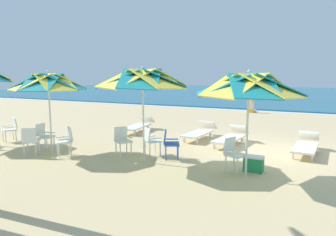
{
  "coord_description": "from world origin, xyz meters",
  "views": [
    {
      "loc": [
        1.64,
        -10.31,
        2.52
      ],
      "look_at": [
        -3.1,
        -0.61,
        1.0
      ],
      "focal_mm": 34.61,
      "sensor_mm": 36.0,
      "label": 1
    }
  ],
  "objects_px": {
    "plastic_chair_5": "(44,135)",
    "plastic_chair_4": "(31,139)",
    "sun_lounger_2": "(200,132)",
    "cooler_box": "(254,164)",
    "plastic_chair_2": "(123,139)",
    "plastic_chair_6": "(66,140)",
    "beach_umbrella_0": "(249,86)",
    "plastic_chair_8": "(11,128)",
    "plastic_chair_0": "(234,152)",
    "sun_lounger_3": "(138,125)",
    "beachgoer_seated": "(252,108)",
    "sun_lounger_0": "(306,145)",
    "beach_umbrella_2": "(48,82)",
    "plastic_chair_3": "(169,142)",
    "sun_lounger_1": "(231,137)",
    "beach_umbrella_1": "(143,79)",
    "plastic_chair_1": "(150,139)"
  },
  "relations": [
    {
      "from": "sun_lounger_3",
      "to": "beachgoer_seated",
      "type": "distance_m",
      "value": 9.45
    },
    {
      "from": "plastic_chair_8",
      "to": "beachgoer_seated",
      "type": "distance_m",
      "value": 14.12
    },
    {
      "from": "beach_umbrella_1",
      "to": "beach_umbrella_2",
      "type": "height_order",
      "value": "beach_umbrella_1"
    },
    {
      "from": "sun_lounger_0",
      "to": "sun_lounger_1",
      "type": "relative_size",
      "value": 0.99
    },
    {
      "from": "plastic_chair_3",
      "to": "plastic_chair_5",
      "type": "relative_size",
      "value": 1.0
    },
    {
      "from": "beach_umbrella_2",
      "to": "sun_lounger_0",
      "type": "xyz_separation_m",
      "value": [
        7.25,
        3.35,
        -1.94
      ]
    },
    {
      "from": "beach_umbrella_2",
      "to": "beachgoer_seated",
      "type": "bearing_deg",
      "value": 75.25
    },
    {
      "from": "plastic_chair_8",
      "to": "sun_lounger_2",
      "type": "xyz_separation_m",
      "value": [
        6.12,
        3.42,
        -0.22
      ]
    },
    {
      "from": "plastic_chair_1",
      "to": "sun_lounger_1",
      "type": "bearing_deg",
      "value": 53.45
    },
    {
      "from": "plastic_chair_5",
      "to": "plastic_chair_4",
      "type": "bearing_deg",
      "value": -74.98
    },
    {
      "from": "plastic_chair_2",
      "to": "cooler_box",
      "type": "height_order",
      "value": "plastic_chair_2"
    },
    {
      "from": "plastic_chair_3",
      "to": "sun_lounger_2",
      "type": "bearing_deg",
      "value": 93.75
    },
    {
      "from": "plastic_chair_1",
      "to": "plastic_chair_0",
      "type": "bearing_deg",
      "value": -10.14
    },
    {
      "from": "plastic_chair_8",
      "to": "sun_lounger_2",
      "type": "height_order",
      "value": "plastic_chair_8"
    },
    {
      "from": "plastic_chair_3",
      "to": "plastic_chair_4",
      "type": "height_order",
      "value": "same"
    },
    {
      "from": "plastic_chair_1",
      "to": "plastic_chair_8",
      "type": "height_order",
      "value": "same"
    },
    {
      "from": "beach_umbrella_0",
      "to": "sun_lounger_2",
      "type": "bearing_deg",
      "value": 124.02
    },
    {
      "from": "plastic_chair_0",
      "to": "plastic_chair_8",
      "type": "height_order",
      "value": "same"
    },
    {
      "from": "plastic_chair_6",
      "to": "cooler_box",
      "type": "bearing_deg",
      "value": 9.38
    },
    {
      "from": "plastic_chair_0",
      "to": "plastic_chair_6",
      "type": "distance_m",
      "value": 5.03
    },
    {
      "from": "plastic_chair_0",
      "to": "sun_lounger_3",
      "type": "bearing_deg",
      "value": 143.81
    },
    {
      "from": "beach_umbrella_1",
      "to": "plastic_chair_8",
      "type": "height_order",
      "value": "beach_umbrella_1"
    },
    {
      "from": "plastic_chair_8",
      "to": "sun_lounger_0",
      "type": "xyz_separation_m",
      "value": [
        9.9,
        2.72,
        -0.22
      ]
    },
    {
      "from": "sun_lounger_1",
      "to": "beach_umbrella_0",
      "type": "bearing_deg",
      "value": -69.25
    },
    {
      "from": "plastic_chair_2",
      "to": "sun_lounger_1",
      "type": "distance_m",
      "value": 3.86
    },
    {
      "from": "sun_lounger_2",
      "to": "cooler_box",
      "type": "relative_size",
      "value": 4.35
    },
    {
      "from": "plastic_chair_5",
      "to": "sun_lounger_0",
      "type": "relative_size",
      "value": 0.4
    },
    {
      "from": "cooler_box",
      "to": "sun_lounger_2",
      "type": "bearing_deg",
      "value": 129.66
    },
    {
      "from": "plastic_chair_1",
      "to": "beach_umbrella_2",
      "type": "distance_m",
      "value": 3.6
    },
    {
      "from": "beach_umbrella_2",
      "to": "cooler_box",
      "type": "relative_size",
      "value": 5.17
    },
    {
      "from": "beach_umbrella_2",
      "to": "plastic_chair_2",
      "type": "bearing_deg",
      "value": 18.92
    },
    {
      "from": "sun_lounger_3",
      "to": "sun_lounger_2",
      "type": "bearing_deg",
      "value": -6.0
    },
    {
      "from": "sun_lounger_0",
      "to": "sun_lounger_2",
      "type": "bearing_deg",
      "value": 169.43
    },
    {
      "from": "plastic_chair_5",
      "to": "plastic_chair_6",
      "type": "xyz_separation_m",
      "value": [
        1.18,
        -0.24,
        0.0
      ]
    },
    {
      "from": "plastic_chair_2",
      "to": "sun_lounger_1",
      "type": "bearing_deg",
      "value": 47.22
    },
    {
      "from": "sun_lounger_3",
      "to": "cooler_box",
      "type": "bearing_deg",
      "value": -32.29
    },
    {
      "from": "cooler_box",
      "to": "plastic_chair_6",
      "type": "bearing_deg",
      "value": -170.62
    },
    {
      "from": "sun_lounger_0",
      "to": "beach_umbrella_2",
      "type": "bearing_deg",
      "value": -155.16
    },
    {
      "from": "plastic_chair_4",
      "to": "plastic_chair_1",
      "type": "bearing_deg",
      "value": 26.39
    },
    {
      "from": "sun_lounger_3",
      "to": "beachgoer_seated",
      "type": "xyz_separation_m",
      "value": [
        2.96,
        8.97,
        0.01
      ]
    },
    {
      "from": "sun_lounger_0",
      "to": "beachgoer_seated",
      "type": "height_order",
      "value": "beachgoer_seated"
    },
    {
      "from": "plastic_chair_3",
      "to": "beachgoer_seated",
      "type": "relative_size",
      "value": 0.94
    },
    {
      "from": "plastic_chair_1",
      "to": "plastic_chair_2",
      "type": "bearing_deg",
      "value": -155.69
    },
    {
      "from": "beach_umbrella_0",
      "to": "plastic_chair_8",
      "type": "xyz_separation_m",
      "value": [
        -8.75,
        0.46,
        -1.72
      ]
    },
    {
      "from": "sun_lounger_3",
      "to": "cooler_box",
      "type": "distance_m",
      "value": 6.62
    },
    {
      "from": "plastic_chair_1",
      "to": "beach_umbrella_1",
      "type": "bearing_deg",
      "value": -74.49
    },
    {
      "from": "plastic_chair_3",
      "to": "sun_lounger_3",
      "type": "relative_size",
      "value": 0.4
    },
    {
      "from": "plastic_chair_2",
      "to": "plastic_chair_6",
      "type": "xyz_separation_m",
      "value": [
        -1.5,
        -0.82,
        0.0
      ]
    },
    {
      "from": "sun_lounger_1",
      "to": "beachgoer_seated",
      "type": "distance_m",
      "value": 9.84
    },
    {
      "from": "sun_lounger_2",
      "to": "beachgoer_seated",
      "type": "xyz_separation_m",
      "value": [
        0.04,
        9.28,
        0.01
      ]
    }
  ]
}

